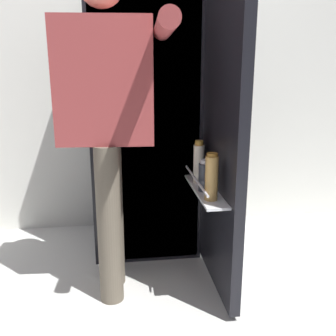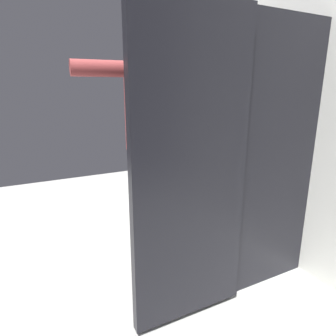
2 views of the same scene
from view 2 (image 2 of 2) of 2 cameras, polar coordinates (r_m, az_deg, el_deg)
ground_plane at (r=2.10m, az=0.53°, el=-20.51°), size 5.28×5.28×0.00m
kitchen_wall at (r=2.27m, az=22.22°, el=16.45°), size 4.40×0.10×2.63m
refrigerator at (r=2.01m, az=13.70°, el=2.84°), size 0.70×1.24×1.62m
person at (r=1.89m, az=-3.29°, el=7.65°), size 0.54×0.78×1.63m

